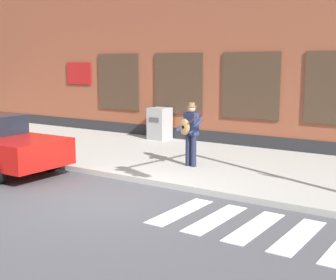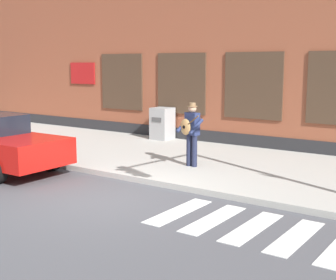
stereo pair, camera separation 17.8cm
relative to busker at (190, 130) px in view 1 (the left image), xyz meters
The scene contains 6 objects.
ground_plane 3.43m from the busker, 89.21° to the right, with size 160.00×160.00×0.00m, color #4C4C51.
sidewalk 1.43m from the busker, 87.36° to the left, with size 28.00×5.60×0.14m.
building_backdrop 6.23m from the busker, 89.56° to the left, with size 28.00×4.06×6.99m.
crosswalk 5.28m from the busker, 37.36° to the right, with size 5.20×1.90×0.01m.
busker is the anchor object (origin of this frame).
utility_box 4.74m from the busker, 135.34° to the left, with size 0.70×0.72×1.17m.
Camera 1 is at (6.50, -7.42, 2.92)m, focal length 50.00 mm.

